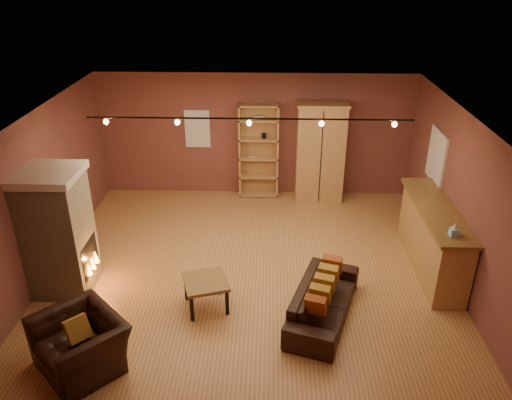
{
  "coord_description": "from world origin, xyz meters",
  "views": [
    {
      "loc": [
        0.35,
        -7.45,
        5.05
      ],
      "look_at": [
        0.11,
        0.2,
        1.28
      ],
      "focal_mm": 35.0,
      "sensor_mm": 36.0,
      "label": 1
    }
  ],
  "objects_px": {
    "loveseat": "(324,295)",
    "coffee_table": "(206,284)",
    "bookcase": "(259,150)",
    "armoire": "(320,152)",
    "fireplace": "(58,232)",
    "bar_counter": "(433,238)",
    "armchair": "(79,336)"
  },
  "relations": [
    {
      "from": "loveseat",
      "to": "coffee_table",
      "type": "height_order",
      "value": "loveseat"
    },
    {
      "from": "bookcase",
      "to": "coffee_table",
      "type": "bearing_deg",
      "value": -99.69
    },
    {
      "from": "coffee_table",
      "to": "loveseat",
      "type": "bearing_deg",
      "value": -5.6
    },
    {
      "from": "bookcase",
      "to": "armoire",
      "type": "height_order",
      "value": "armoire"
    },
    {
      "from": "fireplace",
      "to": "coffee_table",
      "type": "xyz_separation_m",
      "value": [
        2.4,
        -0.47,
        -0.63
      ]
    },
    {
      "from": "bar_counter",
      "to": "armchair",
      "type": "xyz_separation_m",
      "value": [
        -5.36,
        -2.53,
        -0.11
      ]
    },
    {
      "from": "bookcase",
      "to": "armchair",
      "type": "height_order",
      "value": "bookcase"
    },
    {
      "from": "bookcase",
      "to": "coffee_table",
      "type": "height_order",
      "value": "bookcase"
    },
    {
      "from": "armchair",
      "to": "bar_counter",
      "type": "bearing_deg",
      "value": 69.94
    },
    {
      "from": "bar_counter",
      "to": "armchair",
      "type": "bearing_deg",
      "value": -154.77
    },
    {
      "from": "bookcase",
      "to": "fireplace",
      "type": "bearing_deg",
      "value": -129.9
    },
    {
      "from": "bookcase",
      "to": "coffee_table",
      "type": "xyz_separation_m",
      "value": [
        -0.72,
        -4.21,
        -0.68
      ]
    },
    {
      "from": "fireplace",
      "to": "bookcase",
      "type": "bearing_deg",
      "value": 50.1
    },
    {
      "from": "armoire",
      "to": "loveseat",
      "type": "relative_size",
      "value": 1.11
    },
    {
      "from": "bar_counter",
      "to": "coffee_table",
      "type": "xyz_separation_m",
      "value": [
        -3.84,
        -1.21,
        -0.19
      ]
    },
    {
      "from": "fireplace",
      "to": "coffee_table",
      "type": "bearing_deg",
      "value": -11.09
    },
    {
      "from": "armoire",
      "to": "armchair",
      "type": "relative_size",
      "value": 1.67
    },
    {
      "from": "bar_counter",
      "to": "loveseat",
      "type": "bearing_deg",
      "value": -145.36
    },
    {
      "from": "bookcase",
      "to": "bar_counter",
      "type": "height_order",
      "value": "bookcase"
    },
    {
      "from": "bookcase",
      "to": "bar_counter",
      "type": "distance_m",
      "value": 4.35
    },
    {
      "from": "fireplace",
      "to": "bar_counter",
      "type": "height_order",
      "value": "fireplace"
    },
    {
      "from": "fireplace",
      "to": "bookcase",
      "type": "height_order",
      "value": "bookcase"
    },
    {
      "from": "armoire",
      "to": "coffee_table",
      "type": "distance_m",
      "value": 4.6
    },
    {
      "from": "bar_counter",
      "to": "armoire",
      "type": "bearing_deg",
      "value": 121.84
    },
    {
      "from": "fireplace",
      "to": "armchair",
      "type": "bearing_deg",
      "value": -63.89
    },
    {
      "from": "bar_counter",
      "to": "loveseat",
      "type": "xyz_separation_m",
      "value": [
        -2.01,
        -1.39,
        -0.22
      ]
    },
    {
      "from": "loveseat",
      "to": "bar_counter",
      "type": "bearing_deg",
      "value": -36.96
    },
    {
      "from": "bar_counter",
      "to": "coffee_table",
      "type": "height_order",
      "value": "bar_counter"
    },
    {
      "from": "armoire",
      "to": "fireplace",
      "type": "bearing_deg",
      "value": -141.53
    },
    {
      "from": "bookcase",
      "to": "bar_counter",
      "type": "relative_size",
      "value": 0.86
    },
    {
      "from": "armoire",
      "to": "bar_counter",
      "type": "height_order",
      "value": "armoire"
    },
    {
      "from": "armoire",
      "to": "loveseat",
      "type": "distance_m",
      "value": 4.29
    }
  ]
}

